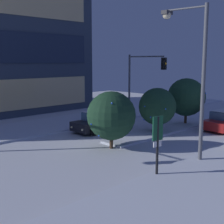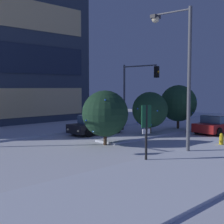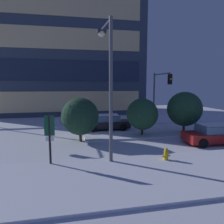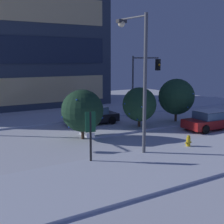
{
  "view_description": "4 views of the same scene",
  "coord_description": "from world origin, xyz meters",
  "px_view_note": "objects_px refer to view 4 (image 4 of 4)",
  "views": [
    {
      "loc": [
        -12.87,
        -13.54,
        5.2
      ],
      "look_at": [
        1.05,
        0.42,
        1.97
      ],
      "focal_mm": 50.27,
      "sensor_mm": 36.0,
      "label": 1
    },
    {
      "loc": [
        -13.81,
        -14.94,
        3.65
      ],
      "look_at": [
        1.01,
        -0.18,
        2.01
      ],
      "focal_mm": 51.11,
      "sensor_mm": 36.0,
      "label": 2
    },
    {
      "loc": [
        -0.71,
        -16.78,
        4.4
      ],
      "look_at": [
        2.66,
        0.17,
        2.17
      ],
      "focal_mm": 33.43,
      "sensor_mm": 36.0,
      "label": 3
    },
    {
      "loc": [
        -9.06,
        -19.36,
        5.53
      ],
      "look_at": [
        2.67,
        -0.1,
        1.58
      ],
      "focal_mm": 49.25,
      "sensor_mm": 36.0,
      "label": 4
    }
  ],
  "objects_px": {
    "parking_info_sign": "(90,131)",
    "car_near": "(211,120)",
    "car_far": "(92,116)",
    "decorated_tree_median": "(139,104)",
    "decorated_tree_left_of_median": "(82,111)",
    "street_lamp_arched": "(138,65)",
    "decorated_tree_right_of_median": "(176,97)",
    "traffic_light_corner_far_right": "(143,74)",
    "fire_hydrant": "(188,142)"
  },
  "relations": [
    {
      "from": "fire_hydrant",
      "to": "decorated_tree_left_of_median",
      "type": "distance_m",
      "value": 7.33
    },
    {
      "from": "traffic_light_corner_far_right",
      "to": "parking_info_sign",
      "type": "relative_size",
      "value": 2.07
    },
    {
      "from": "car_far",
      "to": "parking_info_sign",
      "type": "xyz_separation_m",
      "value": [
        -4.68,
        -8.77,
        1.07
      ]
    },
    {
      "from": "decorated_tree_median",
      "to": "decorated_tree_left_of_median",
      "type": "relative_size",
      "value": 0.95
    },
    {
      "from": "street_lamp_arched",
      "to": "car_far",
      "type": "bearing_deg",
      "value": -13.71
    },
    {
      "from": "car_far",
      "to": "street_lamp_arched",
      "type": "relative_size",
      "value": 0.57
    },
    {
      "from": "fire_hydrant",
      "to": "decorated_tree_median",
      "type": "distance_m",
      "value": 6.3
    },
    {
      "from": "fire_hydrant",
      "to": "parking_info_sign",
      "type": "xyz_separation_m",
      "value": [
        -6.45,
        0.7,
        1.37
      ]
    },
    {
      "from": "car_near",
      "to": "traffic_light_corner_far_right",
      "type": "distance_m",
      "value": 8.13
    },
    {
      "from": "car_near",
      "to": "decorated_tree_right_of_median",
      "type": "xyz_separation_m",
      "value": [
        -0.7,
        3.27,
        1.57
      ]
    },
    {
      "from": "car_near",
      "to": "traffic_light_corner_far_right",
      "type": "relative_size",
      "value": 0.83
    },
    {
      "from": "decorated_tree_median",
      "to": "street_lamp_arched",
      "type": "bearing_deg",
      "value": -127.68
    },
    {
      "from": "car_far",
      "to": "parking_info_sign",
      "type": "height_order",
      "value": "parking_info_sign"
    },
    {
      "from": "car_near",
      "to": "decorated_tree_median",
      "type": "distance_m",
      "value": 5.8
    },
    {
      "from": "car_near",
      "to": "car_far",
      "type": "distance_m",
      "value": 9.72
    },
    {
      "from": "decorated_tree_left_of_median",
      "to": "decorated_tree_right_of_median",
      "type": "bearing_deg",
      "value": 4.28
    },
    {
      "from": "traffic_light_corner_far_right",
      "to": "car_far",
      "type": "bearing_deg",
      "value": -82.73
    },
    {
      "from": "fire_hydrant",
      "to": "decorated_tree_right_of_median",
      "type": "xyz_separation_m",
      "value": [
        4.68,
        6.18,
        1.88
      ]
    },
    {
      "from": "decorated_tree_median",
      "to": "traffic_light_corner_far_right",
      "type": "bearing_deg",
      "value": 50.23
    },
    {
      "from": "parking_info_sign",
      "to": "fire_hydrant",
      "type": "bearing_deg",
      "value": -82.19
    },
    {
      "from": "decorated_tree_right_of_median",
      "to": "traffic_light_corner_far_right",
      "type": "bearing_deg",
      "value": 97.65
    },
    {
      "from": "traffic_light_corner_far_right",
      "to": "fire_hydrant",
      "type": "relative_size",
      "value": 6.84
    },
    {
      "from": "fire_hydrant",
      "to": "decorated_tree_median",
      "type": "relative_size",
      "value": 0.26
    },
    {
      "from": "street_lamp_arched",
      "to": "decorated_tree_median",
      "type": "relative_size",
      "value": 2.42
    },
    {
      "from": "car_far",
      "to": "decorated_tree_right_of_median",
      "type": "xyz_separation_m",
      "value": [
        6.46,
        -3.3,
        1.57
      ]
    },
    {
      "from": "street_lamp_arched",
      "to": "fire_hydrant",
      "type": "xyz_separation_m",
      "value": [
        3.19,
        -1.06,
        -4.74
      ]
    },
    {
      "from": "parking_info_sign",
      "to": "street_lamp_arched",
      "type": "bearing_deg",
      "value": -69.7
    },
    {
      "from": "car_far",
      "to": "decorated_tree_left_of_median",
      "type": "xyz_separation_m",
      "value": [
        -2.82,
        -3.99,
        1.28
      ]
    },
    {
      "from": "street_lamp_arched",
      "to": "parking_info_sign",
      "type": "bearing_deg",
      "value": 92.13
    },
    {
      "from": "car_far",
      "to": "parking_info_sign",
      "type": "bearing_deg",
      "value": 62.98
    },
    {
      "from": "parking_info_sign",
      "to": "car_far",
      "type": "bearing_deg",
      "value": -14.08
    },
    {
      "from": "car_near",
      "to": "street_lamp_arched",
      "type": "bearing_deg",
      "value": -164.97
    },
    {
      "from": "car_near",
      "to": "fire_hydrant",
      "type": "distance_m",
      "value": 6.13
    },
    {
      "from": "street_lamp_arched",
      "to": "decorated_tree_right_of_median",
      "type": "xyz_separation_m",
      "value": [
        7.87,
        5.12,
        -2.86
      ]
    },
    {
      "from": "parking_info_sign",
      "to": "decorated_tree_left_of_median",
      "type": "height_order",
      "value": "decorated_tree_left_of_median"
    },
    {
      "from": "traffic_light_corner_far_right",
      "to": "fire_hydrant",
      "type": "distance_m",
      "value": 11.61
    },
    {
      "from": "street_lamp_arched",
      "to": "decorated_tree_median",
      "type": "distance_m",
      "value": 7.1
    },
    {
      "from": "parking_info_sign",
      "to": "car_near",
      "type": "bearing_deg",
      "value": -65.45
    },
    {
      "from": "street_lamp_arched",
      "to": "decorated_tree_right_of_median",
      "type": "height_order",
      "value": "street_lamp_arched"
    },
    {
      "from": "car_far",
      "to": "decorated_tree_median",
      "type": "height_order",
      "value": "decorated_tree_median"
    },
    {
      "from": "decorated_tree_left_of_median",
      "to": "traffic_light_corner_far_right",
      "type": "bearing_deg",
      "value": 28.5
    },
    {
      "from": "car_far",
      "to": "decorated_tree_median",
      "type": "bearing_deg",
      "value": 126.97
    },
    {
      "from": "car_near",
      "to": "car_far",
      "type": "bearing_deg",
      "value": 140.36
    },
    {
      "from": "car_far",
      "to": "decorated_tree_median",
      "type": "xyz_separation_m",
      "value": [
        2.46,
        -3.4,
        1.23
      ]
    },
    {
      "from": "car_far",
      "to": "fire_hydrant",
      "type": "height_order",
      "value": "car_far"
    },
    {
      "from": "traffic_light_corner_far_right",
      "to": "decorated_tree_median",
      "type": "relative_size",
      "value": 1.75
    },
    {
      "from": "car_near",
      "to": "parking_info_sign",
      "type": "distance_m",
      "value": 12.09
    },
    {
      "from": "parking_info_sign",
      "to": "decorated_tree_right_of_median",
      "type": "distance_m",
      "value": 12.42
    },
    {
      "from": "street_lamp_arched",
      "to": "parking_info_sign",
      "type": "relative_size",
      "value": 2.85
    },
    {
      "from": "street_lamp_arched",
      "to": "decorated_tree_right_of_median",
      "type": "relative_size",
      "value": 2.08
    }
  ]
}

